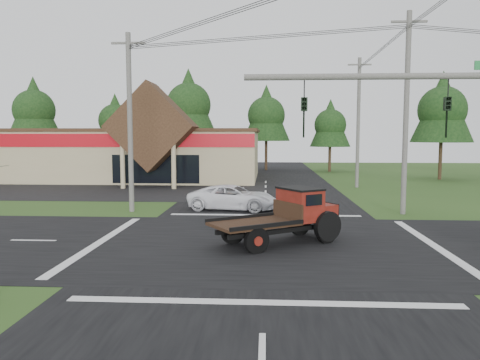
{
  "coord_description": "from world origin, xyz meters",
  "views": [
    {
      "loc": [
        0.07,
        -19.35,
        4.56
      ],
      "look_at": [
        -1.33,
        5.23,
        2.2
      ],
      "focal_mm": 35.0,
      "sensor_mm": 36.0,
      "label": 1
    }
  ],
  "objects": [
    {
      "name": "parking_apron",
      "position": [
        -14.0,
        19.0,
        0.01
      ],
      "size": [
        28.0,
        14.0,
        0.02
      ],
      "primitive_type": "cube",
      "color": "black",
      "rests_on": "ground"
    },
    {
      "name": "tree_row_e",
      "position": [
        8.0,
        40.0,
        6.03
      ],
      "size": [
        5.04,
        5.04,
        9.09
      ],
      "color": "#332316",
      "rests_on": "ground"
    },
    {
      "name": "tree_row_c",
      "position": [
        -10.0,
        41.0,
        8.72
      ],
      "size": [
        7.28,
        7.28,
        13.13
      ],
      "color": "#332316",
      "rests_on": "ground"
    },
    {
      "name": "utility_pole_ne",
      "position": [
        8.0,
        8.0,
        5.89
      ],
      "size": [
        2.0,
        0.3,
        11.5
      ],
      "color": "#595651",
      "rests_on": "ground"
    },
    {
      "name": "white_pickup",
      "position": [
        -1.96,
        9.02,
        0.76
      ],
      "size": [
        5.8,
        3.37,
        1.52
      ],
      "primitive_type": "imported",
      "rotation": [
        0.0,
        0.0,
        1.41
      ],
      "color": "white",
      "rests_on": "ground"
    },
    {
      "name": "road_ew",
      "position": [
        0.0,
        0.0,
        0.01
      ],
      "size": [
        120.0,
        12.0,
        0.02
      ],
      "primitive_type": "cube",
      "color": "black",
      "rests_on": "ground"
    },
    {
      "name": "antique_flatbed_truck",
      "position": [
        0.57,
        0.03,
        1.18
      ],
      "size": [
        5.92,
        4.92,
        2.37
      ],
      "primitive_type": null,
      "rotation": [
        0.0,
        0.0,
        -0.99
      ],
      "color": "#52140B",
      "rests_on": "ground"
    },
    {
      "name": "ground",
      "position": [
        0.0,
        0.0,
        0.0
      ],
      "size": [
        120.0,
        120.0,
        0.0
      ],
      "primitive_type": "plane",
      "color": "#2D4D1B",
      "rests_on": "ground"
    },
    {
      "name": "tree_side_ne",
      "position": [
        18.0,
        30.0,
        7.38
      ],
      "size": [
        6.16,
        6.16,
        11.11
      ],
      "color": "#332316",
      "rests_on": "ground"
    },
    {
      "name": "tree_row_b",
      "position": [
        -20.0,
        42.0,
        6.7
      ],
      "size": [
        5.6,
        5.6,
        10.1
      ],
      "color": "#332316",
      "rests_on": "ground"
    },
    {
      "name": "cvs_building",
      "position": [
        -15.7,
        29.57,
        2.78
      ],
      "size": [
        30.4,
        18.2,
        9.19
      ],
      "color": "tan",
      "rests_on": "ground"
    },
    {
      "name": "tree_row_d",
      "position": [
        0.0,
        42.0,
        7.38
      ],
      "size": [
        6.16,
        6.16,
        11.11
      ],
      "color": "#332316",
      "rests_on": "ground"
    },
    {
      "name": "tree_row_a",
      "position": [
        -30.0,
        40.0,
        8.05
      ],
      "size": [
        6.72,
        6.72,
        12.12
      ],
      "color": "#332316",
      "rests_on": "ground"
    },
    {
      "name": "utility_pole_n",
      "position": [
        8.0,
        22.0,
        5.74
      ],
      "size": [
        2.0,
        0.3,
        11.2
      ],
      "color": "#595651",
      "rests_on": "ground"
    },
    {
      "name": "utility_pole_nw",
      "position": [
        -8.0,
        8.0,
        5.39
      ],
      "size": [
        2.0,
        0.3,
        10.5
      ],
      "color": "#595651",
      "rests_on": "ground"
    },
    {
      "name": "road_ns",
      "position": [
        0.0,
        0.0,
        0.01
      ],
      "size": [
        12.0,
        120.0,
        0.02
      ],
      "primitive_type": "cube",
      "color": "black",
      "rests_on": "ground"
    }
  ]
}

